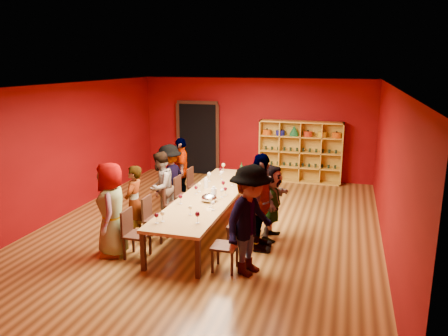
# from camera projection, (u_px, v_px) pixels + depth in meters

# --- Properties ---
(room_shell) EXTENTS (7.10, 9.10, 3.04)m
(room_shell) POSITION_uv_depth(u_px,v_px,m) (210.00, 160.00, 8.98)
(room_shell) COLOR brown
(room_shell) RESTS_ON ground
(tasting_table) EXTENTS (1.10, 4.50, 0.75)m
(tasting_table) POSITION_uv_depth(u_px,v_px,m) (210.00, 197.00, 9.17)
(tasting_table) COLOR #A47C44
(tasting_table) RESTS_ON ground
(doorway) EXTENTS (1.40, 0.17, 2.30)m
(doorway) POSITION_uv_depth(u_px,v_px,m) (198.00, 138.00, 13.69)
(doorway) COLOR black
(doorway) RESTS_ON ground
(shelving_unit) EXTENTS (2.40, 0.40, 1.80)m
(shelving_unit) POSITION_uv_depth(u_px,v_px,m) (300.00, 149.00, 12.76)
(shelving_unit) COLOR gold
(shelving_unit) RESTS_ON ground
(chair_person_left_0) EXTENTS (0.42, 0.42, 0.89)m
(chair_person_left_0) POSITION_uv_depth(u_px,v_px,m) (133.00, 231.00, 7.85)
(chair_person_left_0) COLOR black
(chair_person_left_0) RESTS_ON ground
(person_left_0) EXTENTS (0.76, 0.96, 1.74)m
(person_left_0) POSITION_uv_depth(u_px,v_px,m) (111.00, 209.00, 7.87)
(person_left_0) COLOR #4F4E54
(person_left_0) RESTS_ON ground
(chair_person_left_1) EXTENTS (0.42, 0.42, 0.89)m
(chair_person_left_1) POSITION_uv_depth(u_px,v_px,m) (152.00, 216.00, 8.62)
(chair_person_left_1) COLOR black
(chair_person_left_1) RESTS_ON ground
(person_left_1) EXTENTS (0.43, 0.57, 1.49)m
(person_left_1) POSITION_uv_depth(u_px,v_px,m) (134.00, 202.00, 8.66)
(person_left_1) COLOR #577EB4
(person_left_1) RESTS_ON ground
(chair_person_left_2) EXTENTS (0.42, 0.42, 0.89)m
(chair_person_left_2) POSITION_uv_depth(u_px,v_px,m) (172.00, 201.00, 9.57)
(chair_person_left_2) COLOR black
(chair_person_left_2) RESTS_ON ground
(person_left_2) EXTENTS (0.46, 0.79, 1.57)m
(person_left_2) POSITION_uv_depth(u_px,v_px,m) (160.00, 187.00, 9.57)
(person_left_2) COLOR silver
(person_left_2) RESTS_ON ground
(chair_person_left_3) EXTENTS (0.42, 0.42, 0.89)m
(chair_person_left_3) POSITION_uv_depth(u_px,v_px,m) (182.00, 193.00, 10.13)
(chair_person_left_3) COLOR black
(chair_person_left_3) RESTS_ON ground
(person_left_3) EXTENTS (0.58, 1.10, 1.62)m
(person_left_3) POSITION_uv_depth(u_px,v_px,m) (169.00, 179.00, 10.13)
(person_left_3) COLOR #516CA7
(person_left_3) RESTS_ON ground
(chair_person_left_4) EXTENTS (0.42, 0.42, 0.89)m
(chair_person_left_4) POSITION_uv_depth(u_px,v_px,m) (194.00, 184.00, 10.92)
(chair_person_left_4) COLOR black
(chair_person_left_4) RESTS_ON ground
(person_left_4) EXTENTS (0.76, 1.05, 1.64)m
(person_left_4) POSITION_uv_depth(u_px,v_px,m) (181.00, 170.00, 10.94)
(person_left_4) COLOR #5675B1
(person_left_4) RESTS_ON ground
(chair_person_right_0) EXTENTS (0.42, 0.42, 0.89)m
(chair_person_right_0) POSITION_uv_depth(u_px,v_px,m) (230.00, 243.00, 7.33)
(chair_person_right_0) COLOR black
(chair_person_right_0) RESTS_ON ground
(person_right_0) EXTENTS (0.89, 1.31, 1.87)m
(person_right_0) POSITION_uv_depth(u_px,v_px,m) (250.00, 220.00, 7.13)
(person_right_0) COLOR silver
(person_right_0) RESTS_ON ground
(chair_person_right_1) EXTENTS (0.42, 0.42, 0.89)m
(chair_person_right_1) POSITION_uv_depth(u_px,v_px,m) (243.00, 223.00, 8.25)
(chair_person_right_1) COLOR black
(chair_person_right_1) RESTS_ON ground
(person_right_1) EXTENTS (0.59, 1.13, 1.85)m
(person_right_1) POSITION_uv_depth(u_px,v_px,m) (260.00, 203.00, 8.06)
(person_right_1) COLOR #444549
(person_right_1) RESTS_ON ground
(chair_person_right_2) EXTENTS (0.42, 0.42, 0.89)m
(chair_person_right_2) POSITION_uv_depth(u_px,v_px,m) (250.00, 213.00, 8.82)
(chair_person_right_2) COLOR black
(chair_person_right_2) RESTS_ON ground
(person_right_2) EXTENTS (0.47, 1.43, 1.53)m
(person_right_2) POSITION_uv_depth(u_px,v_px,m) (271.00, 202.00, 8.64)
(person_right_2) COLOR pink
(person_right_2) RESTS_ON ground
(wine_glass_0) EXTENTS (0.08, 0.08, 0.21)m
(wine_glass_0) POSITION_uv_depth(u_px,v_px,m) (221.00, 173.00, 10.32)
(wine_glass_0) COLOR white
(wine_glass_0) RESTS_ON tasting_table
(wine_glass_1) EXTENTS (0.08, 0.08, 0.20)m
(wine_glass_1) POSITION_uv_depth(u_px,v_px,m) (162.00, 214.00, 7.57)
(wine_glass_1) COLOR white
(wine_glass_1) RESTS_ON tasting_table
(wine_glass_2) EXTENTS (0.09, 0.09, 0.22)m
(wine_glass_2) POSITION_uv_depth(u_px,v_px,m) (246.00, 168.00, 10.77)
(wine_glass_2) COLOR white
(wine_glass_2) RESTS_ON tasting_table
(wine_glass_3) EXTENTS (0.07, 0.07, 0.18)m
(wine_glass_3) POSITION_uv_depth(u_px,v_px,m) (220.00, 170.00, 10.73)
(wine_glass_3) COLOR white
(wine_glass_3) RESTS_ON tasting_table
(wine_glass_4) EXTENTS (0.09, 0.09, 0.22)m
(wine_glass_4) POSITION_uv_depth(u_px,v_px,m) (209.00, 175.00, 10.14)
(wine_glass_4) COLOR white
(wine_glass_4) RESTS_ON tasting_table
(wine_glass_5) EXTENTS (0.08, 0.08, 0.19)m
(wine_glass_5) POSITION_uv_depth(u_px,v_px,m) (157.00, 216.00, 7.49)
(wine_glass_5) COLOR white
(wine_glass_5) RESTS_ON tasting_table
(wine_glass_6) EXTENTS (0.08, 0.08, 0.20)m
(wine_glass_6) POSITION_uv_depth(u_px,v_px,m) (181.00, 197.00, 8.52)
(wine_glass_6) COLOR white
(wine_glass_6) RESTS_ON tasting_table
(wine_glass_7) EXTENTS (0.09, 0.09, 0.22)m
(wine_glass_7) POSITION_uv_depth(u_px,v_px,m) (223.00, 165.00, 11.04)
(wine_glass_7) COLOR white
(wine_glass_7) RESTS_ON tasting_table
(wine_glass_8) EXTENTS (0.07, 0.07, 0.18)m
(wine_glass_8) POSITION_uv_depth(u_px,v_px,m) (190.00, 208.00, 7.92)
(wine_glass_8) COLOR white
(wine_glass_8) RESTS_ON tasting_table
(wine_glass_9) EXTENTS (0.07, 0.07, 0.18)m
(wine_glass_9) POSITION_uv_depth(u_px,v_px,m) (213.00, 203.00, 8.16)
(wine_glass_9) COLOR white
(wine_glass_9) RESTS_ON tasting_table
(wine_glass_10) EXTENTS (0.07, 0.07, 0.18)m
(wine_glass_10) POSITION_uv_depth(u_px,v_px,m) (210.00, 200.00, 8.34)
(wine_glass_10) COLOR white
(wine_glass_10) RESTS_ON tasting_table
(wine_glass_11) EXTENTS (0.09, 0.09, 0.22)m
(wine_glass_11) POSITION_uv_depth(u_px,v_px,m) (197.00, 215.00, 7.49)
(wine_glass_11) COLOR white
(wine_glass_11) RESTS_ON tasting_table
(wine_glass_12) EXTENTS (0.07, 0.07, 0.19)m
(wine_glass_12) POSITION_uv_depth(u_px,v_px,m) (222.00, 191.00, 8.94)
(wine_glass_12) COLOR white
(wine_glass_12) RESTS_ON tasting_table
(wine_glass_13) EXTENTS (0.07, 0.07, 0.18)m
(wine_glass_13) POSITION_uv_depth(u_px,v_px,m) (225.00, 189.00, 9.07)
(wine_glass_13) COLOR white
(wine_glass_13) RESTS_ON tasting_table
(wine_glass_14) EXTENTS (0.08, 0.08, 0.20)m
(wine_glass_14) POSITION_uv_depth(u_px,v_px,m) (200.00, 185.00, 9.33)
(wine_glass_14) COLOR white
(wine_glass_14) RESTS_ON tasting_table
(wine_glass_15) EXTENTS (0.08, 0.08, 0.20)m
(wine_glass_15) POSITION_uv_depth(u_px,v_px,m) (223.00, 183.00, 9.47)
(wine_glass_15) COLOR white
(wine_glass_15) RESTS_ON tasting_table
(wine_glass_16) EXTENTS (0.07, 0.07, 0.18)m
(wine_glass_16) POSITION_uv_depth(u_px,v_px,m) (196.00, 188.00, 9.17)
(wine_glass_16) COLOR white
(wine_glass_16) RESTS_ON tasting_table
(wine_glass_17) EXTENTS (0.08, 0.08, 0.19)m
(wine_glass_17) POSITION_uv_depth(u_px,v_px,m) (232.00, 180.00, 9.79)
(wine_glass_17) COLOR white
(wine_glass_17) RESTS_ON tasting_table
(spittoon_bowl) EXTENTS (0.32, 0.32, 0.18)m
(spittoon_bowl) POSITION_uv_depth(u_px,v_px,m) (209.00, 198.00, 8.68)
(spittoon_bowl) COLOR silver
(spittoon_bowl) RESTS_ON tasting_table
(carafe_a) EXTENTS (0.12, 0.12, 0.24)m
(carafe_a) POSITION_uv_depth(u_px,v_px,m) (206.00, 183.00, 9.61)
(carafe_a) COLOR white
(carafe_a) RESTS_ON tasting_table
(carafe_b) EXTENTS (0.13, 0.13, 0.29)m
(carafe_b) POSITION_uv_depth(u_px,v_px,m) (214.00, 194.00, 8.77)
(carafe_b) COLOR white
(carafe_b) RESTS_ON tasting_table
(wine_bottle) EXTENTS (0.08, 0.08, 0.27)m
(wine_bottle) POSITION_uv_depth(u_px,v_px,m) (241.00, 169.00, 10.92)
(wine_bottle) COLOR #143819
(wine_bottle) RESTS_ON tasting_table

